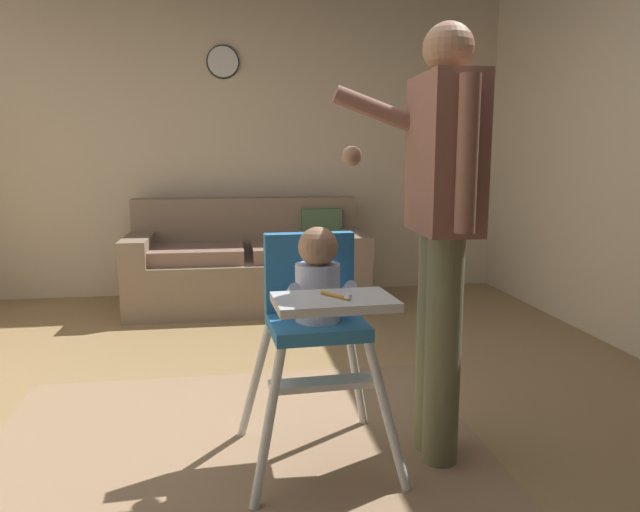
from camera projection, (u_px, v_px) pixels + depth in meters
The scene contains 7 objects.
ground at pixel (251, 441), 2.65m from camera, with size 6.32×7.15×0.10m, color #9A7D50.
wall_far at pixel (235, 136), 5.14m from camera, with size 5.52×0.06×2.76m, color beige.
area_rug at pixel (237, 508), 2.05m from camera, with size 2.09×2.58×0.01m, color #957658.
couch at pixel (248, 265), 4.82m from camera, with size 1.88×0.86×0.86m.
high_chair at pixel (317, 302), 2.27m from camera, with size 0.64×0.75×0.95m.
adult_standing at pixel (441, 221), 2.28m from camera, with size 0.51×0.51×1.69m.
wall_clock at pixel (223, 62), 4.99m from camera, with size 0.28×0.04×0.28m.
Camera 1 is at (-0.07, -2.49, 1.21)m, focal length 33.31 mm.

